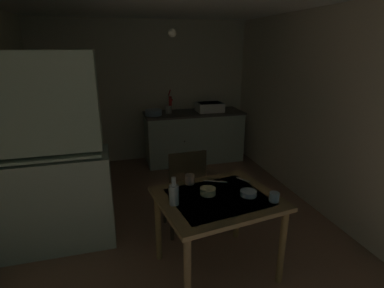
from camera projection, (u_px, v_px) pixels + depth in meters
ground_plane at (173, 221)px, 3.47m from camera, size 5.30×5.30×0.00m
wall_back at (145, 92)px, 5.12m from camera, size 3.63×0.10×2.36m
wall_right at (320, 113)px, 3.56m from camera, size 0.10×4.40×2.36m
hutch_cabinet at (49, 162)px, 2.81m from camera, size 1.09×0.50×1.90m
counter_cabinet at (194, 136)px, 5.21m from camera, size 1.68×0.64×0.87m
sink_basin at (210, 107)px, 5.12m from camera, size 0.44×0.34×0.15m
hand_pump at (170, 103)px, 4.96m from camera, size 0.05×0.27×0.39m
mixing_bowl_counter at (153, 112)px, 4.84m from camera, size 0.27×0.27×0.09m
stoneware_crock at (169, 109)px, 4.98m from camera, size 0.11×0.11×0.12m
dining_table at (218, 207)px, 2.53m from camera, size 1.08×0.95×0.74m
chair_far_side at (185, 190)px, 3.12m from camera, size 0.42×0.42×0.96m
serving_bowl_wide at (248, 193)px, 2.51m from camera, size 0.14×0.14×0.04m
soup_bowl_small at (208, 191)px, 2.53m from camera, size 0.13×0.13×0.06m
mug_dark at (274, 197)px, 2.41m from camera, size 0.08×0.08×0.07m
teacup_mint at (190, 179)px, 2.72m from camera, size 0.09×0.09×0.09m
glass_bottle at (174, 194)px, 2.35m from camera, size 0.08×0.08×0.23m
table_knife at (215, 181)px, 2.77m from camera, size 0.20×0.11×0.00m
teaspoon_near_bowl at (243, 180)px, 2.81m from camera, size 0.09×0.13×0.00m
pendant_bulb at (172, 33)px, 2.85m from camera, size 0.08×0.08×0.08m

